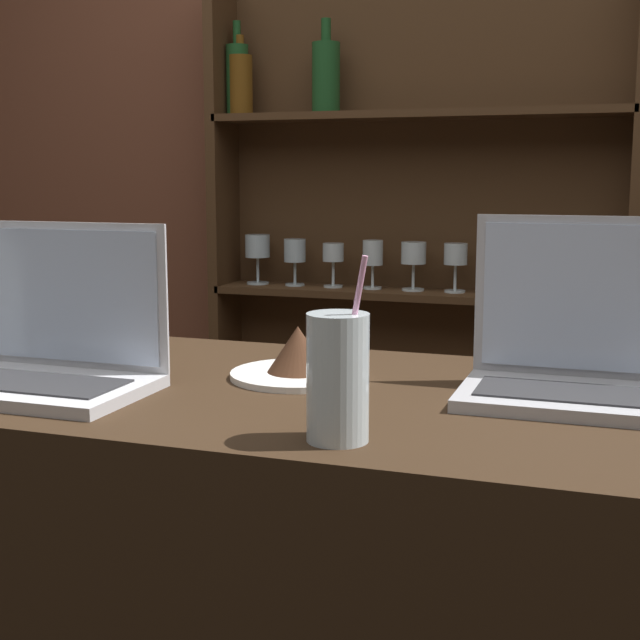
# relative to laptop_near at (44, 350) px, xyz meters

# --- Properties ---
(back_wall) EXTENTS (7.00, 0.06, 2.70)m
(back_wall) POSITION_rel_laptop_near_xyz_m (0.28, 1.40, 0.23)
(back_wall) COLOR brown
(back_wall) RESTS_ON ground_plane
(back_shelf) EXTENTS (1.16, 0.18, 1.93)m
(back_shelf) POSITION_rel_laptop_near_xyz_m (0.25, 1.32, -0.11)
(back_shelf) COLOR #472D19
(back_shelf) RESTS_ON ground_plane
(laptop_near) EXTENTS (0.35, 0.22, 0.24)m
(laptop_near) POSITION_rel_laptop_near_xyz_m (0.00, 0.00, 0.00)
(laptop_near) COLOR silver
(laptop_near) RESTS_ON bar_counter
(laptop_far) EXTENTS (0.34, 0.21, 0.26)m
(laptop_far) POSITION_rel_laptop_near_xyz_m (0.77, 0.19, 0.00)
(laptop_far) COLOR #ADADB2
(laptop_far) RESTS_ON bar_counter
(cake_plate) EXTENTS (0.21, 0.21, 0.08)m
(cake_plate) POSITION_rel_laptop_near_xyz_m (0.34, 0.18, -0.03)
(cake_plate) COLOR white
(cake_plate) RESTS_ON bar_counter
(water_glass) EXTENTS (0.08, 0.08, 0.22)m
(water_glass) POSITION_rel_laptop_near_xyz_m (0.50, -0.12, 0.02)
(water_glass) COLOR silver
(water_glass) RESTS_ON bar_counter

